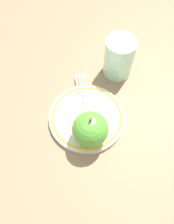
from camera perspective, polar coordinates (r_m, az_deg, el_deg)
name	(u,v)px	position (r m, az deg, el deg)	size (l,w,h in m)	color
ground_plane	(85,122)	(0.56, -0.63, -2.57)	(2.00, 2.00, 0.00)	#8A6D4E
plate	(87,117)	(0.56, 0.00, -1.34)	(0.19, 0.19, 0.02)	beige
apple_red_whole	(90,129)	(0.49, 0.85, -4.55)	(0.08, 0.08, 0.09)	#539F32
fork	(85,101)	(0.57, -0.44, 2.92)	(0.15, 0.12, 0.00)	silver
drinking_glass	(118,58)	(0.61, 8.17, 13.91)	(0.08, 0.08, 0.11)	silver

